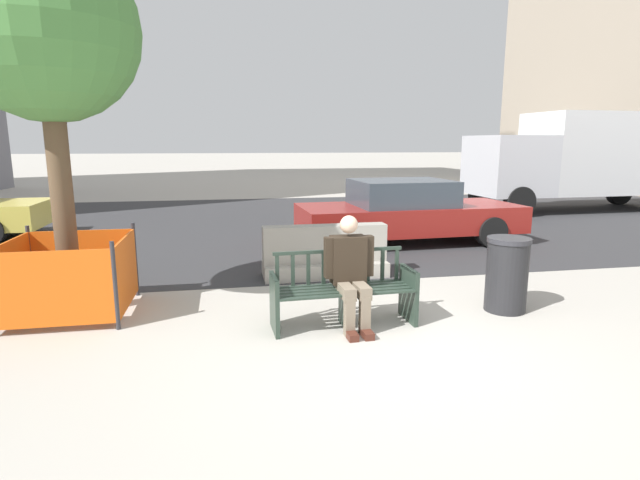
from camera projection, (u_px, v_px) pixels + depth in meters
ground_plane at (403, 352)px, 5.18m from camera, size 200.00×200.00×0.00m
street_asphalt at (292, 222)px, 13.57m from camera, size 120.00×12.00×0.01m
street_bench at (343, 293)px, 5.89m from camera, size 1.71×0.59×0.88m
seated_person at (350, 270)px, 5.79m from camera, size 0.58×0.73×1.31m
jersey_barrier_centre at (325, 256)px, 8.08m from camera, size 2.00×0.69×0.84m
street_tree at (46, 32)px, 5.69m from camera, size 2.12×2.12×4.48m
construction_fence at (70, 274)px, 6.24m from camera, size 1.40×1.40×1.05m
car_sedan_mid at (407, 212)px, 10.76m from camera, size 4.80×2.16×1.36m
delivery_truck at (583, 157)px, 15.75m from camera, size 6.86×2.49×3.05m
trash_bin at (507, 274)px, 6.39m from camera, size 0.54×0.54×0.96m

